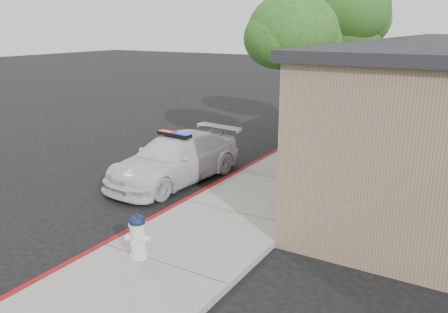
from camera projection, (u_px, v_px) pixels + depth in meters
ground at (183, 205)px, 12.49m from camera, size 120.00×120.00×0.00m
sidewalk at (282, 181)px, 14.15m from camera, size 3.20×60.00×0.15m
red_curb at (238, 173)px, 14.91m from camera, size 0.14×60.00×0.16m
police_car at (175, 159)px, 14.24m from camera, size 2.44×5.10×1.55m
fire_hydrant at (138, 236)px, 9.25m from camera, size 0.53×0.47×0.93m
street_tree_near at (292, 36)px, 15.38m from camera, size 3.09×3.14×5.64m
street_tree_mid at (347, 14)px, 18.42m from camera, size 3.45×3.60×6.59m
street_tree_far at (341, 35)px, 18.72m from camera, size 3.10×2.92×5.53m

